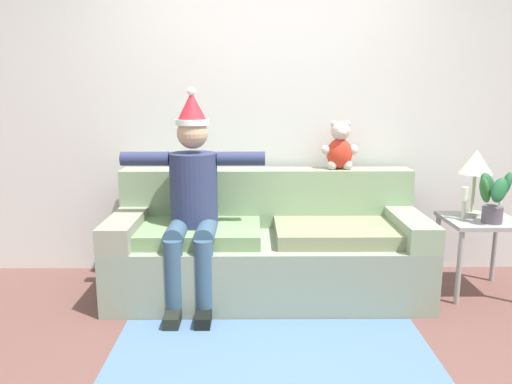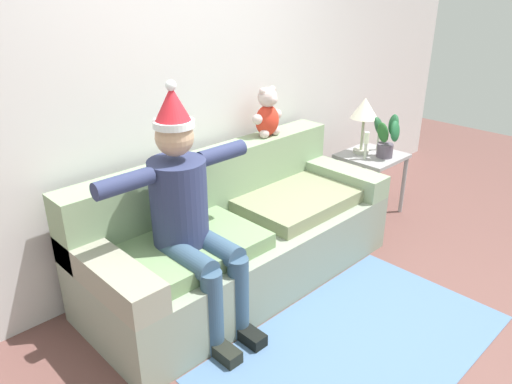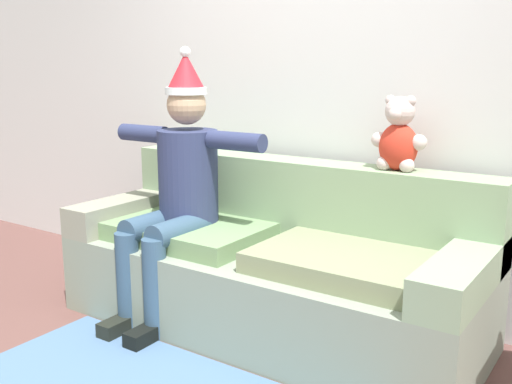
{
  "view_description": "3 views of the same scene",
  "coord_description": "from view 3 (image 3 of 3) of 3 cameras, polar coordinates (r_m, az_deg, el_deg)",
  "views": [
    {
      "loc": [
        -0.12,
        -2.54,
        1.5
      ],
      "look_at": [
        -0.09,
        0.78,
        0.81
      ],
      "focal_mm": 34.8,
      "sensor_mm": 36.0,
      "label": 1
    },
    {
      "loc": [
        -2.03,
        -1.24,
        2.02
      ],
      "look_at": [
        0.03,
        0.87,
        0.71
      ],
      "focal_mm": 34.21,
      "sensor_mm": 36.0,
      "label": 2
    },
    {
      "loc": [
        1.64,
        -1.55,
        1.4
      ],
      "look_at": [
        -0.03,
        0.89,
        0.77
      ],
      "focal_mm": 41.1,
      "sensor_mm": 36.0,
      "label": 3
    }
  ],
  "objects": [
    {
      "name": "person_seated",
      "position": [
        3.3,
        -7.67,
        0.79
      ],
      "size": [
        1.02,
        0.77,
        1.52
      ],
      "color": "navy",
      "rests_on": "ground_plane"
    },
    {
      "name": "back_wall",
      "position": [
        3.5,
        6.54,
        11.08
      ],
      "size": [
        7.0,
        0.1,
        2.7
      ],
      "primitive_type": "cube",
      "color": "silver",
      "rests_on": "ground_plane"
    },
    {
      "name": "teddy_bear",
      "position": [
        3.06,
        13.7,
        5.22
      ],
      "size": [
        0.29,
        0.17,
        0.38
      ],
      "color": "red",
      "rests_on": "couch"
    },
    {
      "name": "couch",
      "position": [
        3.23,
        1.71,
        -7.2
      ],
      "size": [
        2.27,
        0.9,
        0.89
      ],
      "color": "gray",
      "rests_on": "ground_plane"
    }
  ]
}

